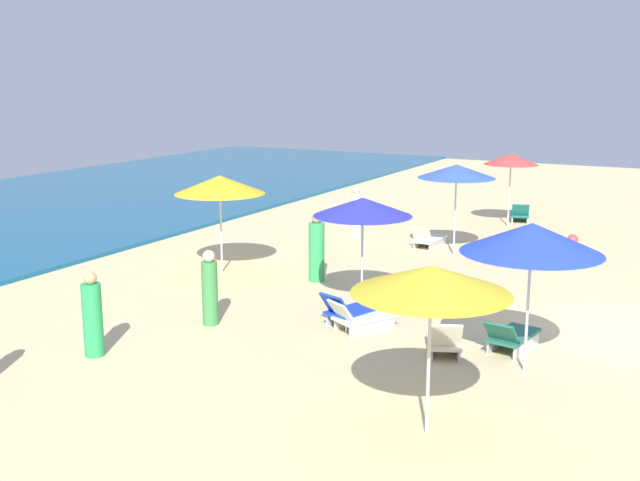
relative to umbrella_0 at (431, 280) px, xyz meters
The scene contains 17 objects.
umbrella_0 is the anchor object (origin of this frame).
umbrella_1 6.05m from the umbrella_0, 33.88° to the left, with size 2.15×2.15×2.51m.
lounge_chair_1_0 5.10m from the umbrella_0, 36.84° to the left, with size 1.49×1.20×0.69m.
lounge_chair_1_1 5.44m from the umbrella_0, 37.66° to the left, with size 1.62×1.09×0.77m.
umbrella_2 11.50m from the umbrella_0, 16.36° to the left, with size 2.19×2.19×2.62m.
lounge_chair_2_0 12.61m from the umbrella_0, 19.98° to the left, with size 1.52×0.67×0.71m.
umbrella_3 16.39m from the umbrella_0, 10.47° to the left, with size 1.82×1.82×2.49m.
lounge_chair_3_0 17.47m from the umbrella_0, ahead, with size 1.44×0.94×0.71m.
umbrella_4 10.19m from the umbrella_0, 51.85° to the left, with size 2.35×2.35×2.56m.
umbrella_5 3.16m from the umbrella_0, 12.26° to the right, with size 2.42×2.42×2.64m.
lounge_chair_5_0 4.47m from the umbrella_0, ahead, with size 1.47×0.81×0.70m.
lounge_chair_5_1 3.88m from the umbrella_0, 14.70° to the left, with size 1.35×1.01×0.76m.
beachgoer_0 6.71m from the umbrella_0, 88.97° to the left, with size 0.40×0.40×1.61m.
beachgoer_1 13.68m from the umbrella_0, 29.66° to the left, with size 0.42×0.42×1.64m.
beachgoer_2 6.47m from the umbrella_0, 65.42° to the left, with size 0.43×0.43×1.59m.
beachgoer_3 8.72m from the umbrella_0, 38.90° to the left, with size 0.40×0.40×1.73m.
beach_ball_0 14.21m from the umbrella_0, ahead, with size 0.33×0.33×0.33m, color #D64346.
Camera 1 is at (-15.75, -1.15, 5.08)m, focal length 42.98 mm.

